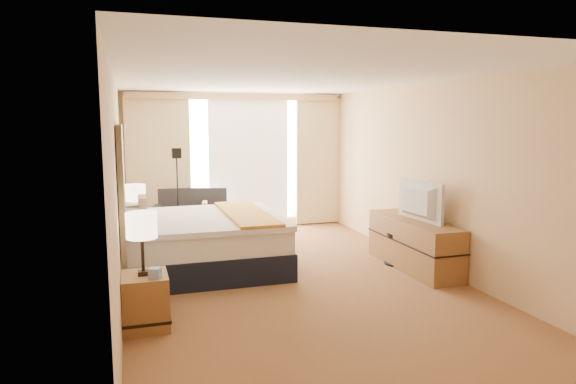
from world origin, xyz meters
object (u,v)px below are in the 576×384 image
object	(u,v)px
floor_lamp	(177,176)
television	(414,201)
media_dresser	(414,244)
desk_chair	(403,236)
nightstand_right	(139,244)
bed	(200,242)
loveseat	(192,221)
lamp_left	(142,227)
lamp_right	(135,194)
nightstand_left	(145,301)

from	to	relation	value
floor_lamp	television	distance (m)	3.93
media_dresser	television	xyz separation A→B (m)	(-0.05, -0.06, 0.63)
floor_lamp	desk_chair	distance (m)	3.82
floor_lamp	nightstand_right	bearing A→B (deg)	-122.75
nightstand_right	bed	bearing A→B (deg)	-36.59
television	loveseat	bearing A→B (deg)	36.28
lamp_left	media_dresser	bearing A→B (deg)	15.97
loveseat	lamp_right	world-z (taller)	lamp_right
nightstand_right	lamp_right	size ratio (longest dim) A/B	0.89
nightstand_left	desk_chair	size ratio (longest dim) A/B	0.61
loveseat	floor_lamp	world-z (taller)	floor_lamp
nightstand_right	lamp_right	bearing A→B (deg)	-118.68
nightstand_left	nightstand_right	distance (m)	2.50
bed	lamp_right	world-z (taller)	lamp_right
nightstand_right	lamp_left	xyz separation A→B (m)	(-0.01, -2.51, 0.77)
nightstand_left	floor_lamp	bearing A→B (deg)	79.29
nightstand_left	lamp_right	bearing A→B (deg)	90.69
nightstand_right	television	xyz separation A→B (m)	(3.65, -1.51, 0.70)
media_dresser	lamp_left	world-z (taller)	lamp_left
nightstand_left	bed	size ratio (longest dim) A/B	0.25
nightstand_right	bed	size ratio (longest dim) A/B	0.25
nightstand_right	loveseat	size ratio (longest dim) A/B	0.37
bed	lamp_left	size ratio (longest dim) A/B	3.47
bed	lamp_right	xyz separation A→B (m)	(-0.84, 0.55, 0.64)
media_dresser	nightstand_left	bearing A→B (deg)	-164.16
nightstand_left	lamp_left	xyz separation A→B (m)	(-0.01, -0.01, 0.77)
nightstand_left	media_dresser	xyz separation A→B (m)	(3.70, 1.05, 0.07)
bed	nightstand_right	bearing A→B (deg)	143.41
bed	desk_chair	world-z (taller)	bed
nightstand_right	floor_lamp	xyz separation A→B (m)	(0.67, 1.04, 0.87)
nightstand_right	bed	distance (m)	1.01
nightstand_left	television	size ratio (longest dim) A/B	0.57
lamp_left	bed	bearing A→B (deg)	66.87
nightstand_right	loveseat	xyz separation A→B (m)	(0.96, 1.57, 0.00)
bed	television	size ratio (longest dim) A/B	2.30
floor_lamp	television	xyz separation A→B (m)	(2.98, -2.55, -0.17)
floor_lamp	lamp_left	size ratio (longest dim) A/B	2.55
media_dresser	floor_lamp	distance (m)	4.00
nightstand_left	lamp_left	bearing A→B (deg)	-125.68
nightstand_right	floor_lamp	size ratio (longest dim) A/B	0.34
nightstand_right	media_dresser	xyz separation A→B (m)	(3.70, -1.45, 0.07)
bed	loveseat	world-z (taller)	bed
floor_lamp	lamp_left	xyz separation A→B (m)	(-0.68, -3.55, -0.10)
floor_lamp	lamp_right	size ratio (longest dim) A/B	2.63
nightstand_right	floor_lamp	world-z (taller)	floor_lamp
lamp_left	lamp_right	distance (m)	2.46
nightstand_left	nightstand_right	bearing A→B (deg)	90.00
bed	loveseat	bearing A→B (deg)	85.94
desk_chair	bed	bearing A→B (deg)	164.18
bed	floor_lamp	distance (m)	1.81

